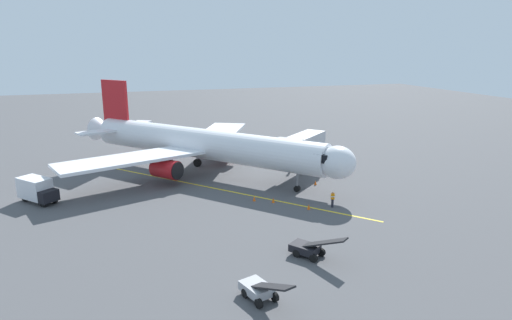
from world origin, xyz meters
TOP-DOWN VIEW (x-y plane):
  - ground_plane at (0.00, 0.00)m, footprint 220.00×220.00m
  - apron_lead_in_line at (-0.87, 7.57)m, footprint 26.55×30.24m
  - airplane at (-0.69, 1.36)m, footprint 32.44×33.58m
  - jet_bridge at (-12.16, 6.30)m, footprint 9.88×9.06m
  - ground_crew_marshaller at (-11.28, 17.51)m, footprint 0.47×0.39m
  - ground_crew_wing_walker at (-11.93, 4.14)m, footprint 0.47×0.45m
  - belt_loader_near_nose at (1.28, 31.40)m, footprint 2.57×4.72m
  - box_truck_portside at (17.95, 6.52)m, footprint 4.50×4.74m
  - belt_loader_starboard_side at (-4.33, 26.81)m, footprint 3.68×4.40m
  - tug_rear_apron at (0.18, -10.96)m, footprint 2.35×2.72m
  - safety_cone_nose_left at (-5.91, 14.35)m, footprint 0.32×0.32m
  - safety_cone_nose_right at (-12.85, 10.09)m, footprint 0.32×0.32m
  - safety_cone_wing_port at (-8.69, 17.34)m, footprint 0.32×0.32m
  - safety_cone_wing_starboard at (-4.13, 13.25)m, footprint 0.32×0.32m

SIDE VIEW (x-z plane):
  - ground_plane at x=0.00m, z-range 0.00..0.00m
  - apron_lead_in_line at x=-0.87m, z-range 0.00..0.01m
  - safety_cone_nose_left at x=-5.91m, z-range 0.00..0.55m
  - safety_cone_nose_right at x=-12.85m, z-range 0.00..0.55m
  - safety_cone_wing_port at x=-8.69m, z-range 0.00..0.55m
  - safety_cone_wing_starboard at x=-4.13m, z-range 0.00..0.55m
  - tug_rear_apron at x=0.18m, z-range -0.05..1.45m
  - belt_loader_near_nose at x=1.28m, z-range -0.45..1.88m
  - belt_loader_starboard_side at x=-4.33m, z-range -0.45..1.88m
  - ground_crew_marshaller at x=-11.28m, z-range 0.03..1.74m
  - ground_crew_wing_walker at x=-11.93m, z-range 0.03..1.74m
  - box_truck_portside at x=17.95m, z-range 0.08..2.70m
  - jet_bridge at x=-12.16m, z-range 1.06..6.46m
  - airplane at x=-0.69m, z-range -1.75..9.75m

